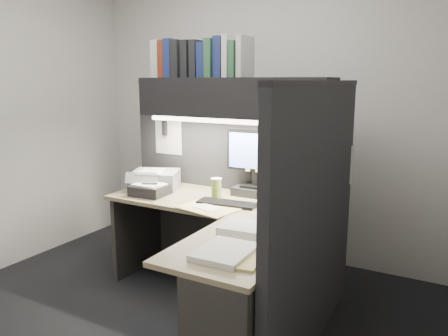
{
  "coord_description": "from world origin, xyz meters",
  "views": [
    {
      "loc": [
        1.72,
        -2.23,
        1.63
      ],
      "look_at": [
        0.18,
        0.51,
        1.0
      ],
      "focal_mm": 35.0,
      "sensor_mm": 36.0,
      "label": 1
    }
  ],
  "objects_px": {
    "monitor": "(255,170)",
    "printer": "(155,180)",
    "desk": "(218,271)",
    "keyboard": "(227,203)",
    "coffee_cup": "(216,189)",
    "overhead_shelf": "(233,97)",
    "notebook_stack": "(150,190)",
    "telephone": "(292,203)"
  },
  "relations": [
    {
      "from": "coffee_cup",
      "to": "printer",
      "type": "xyz_separation_m",
      "value": [
        -0.61,
        0.02,
        0.0
      ]
    },
    {
      "from": "overhead_shelf",
      "to": "notebook_stack",
      "type": "bearing_deg",
      "value": -149.8
    },
    {
      "from": "overhead_shelf",
      "to": "keyboard",
      "type": "height_order",
      "value": "overhead_shelf"
    },
    {
      "from": "keyboard",
      "to": "printer",
      "type": "relative_size",
      "value": 1.19
    },
    {
      "from": "keyboard",
      "to": "printer",
      "type": "bearing_deg",
      "value": 163.58
    },
    {
      "from": "monitor",
      "to": "telephone",
      "type": "height_order",
      "value": "monitor"
    },
    {
      "from": "desk",
      "to": "monitor",
      "type": "relative_size",
      "value": 3.3
    },
    {
      "from": "monitor",
      "to": "notebook_stack",
      "type": "height_order",
      "value": "monitor"
    },
    {
      "from": "overhead_shelf",
      "to": "telephone",
      "type": "relative_size",
      "value": 7.35
    },
    {
      "from": "desk",
      "to": "notebook_stack",
      "type": "relative_size",
      "value": 6.3
    },
    {
      "from": "overhead_shelf",
      "to": "coffee_cup",
      "type": "height_order",
      "value": "overhead_shelf"
    },
    {
      "from": "desk",
      "to": "telephone",
      "type": "xyz_separation_m",
      "value": [
        0.25,
        0.63,
        0.33
      ]
    },
    {
      "from": "overhead_shelf",
      "to": "telephone",
      "type": "distance_m",
      "value": 0.92
    },
    {
      "from": "keyboard",
      "to": "coffee_cup",
      "type": "xyz_separation_m",
      "value": [
        -0.16,
        0.12,
        0.06
      ]
    },
    {
      "from": "monitor",
      "to": "printer",
      "type": "bearing_deg",
      "value": -169.08
    },
    {
      "from": "monitor",
      "to": "telephone",
      "type": "distance_m",
      "value": 0.45
    },
    {
      "from": "coffee_cup",
      "to": "printer",
      "type": "relative_size",
      "value": 0.4
    },
    {
      "from": "telephone",
      "to": "notebook_stack",
      "type": "height_order",
      "value": "telephone"
    },
    {
      "from": "keyboard",
      "to": "notebook_stack",
      "type": "xyz_separation_m",
      "value": [
        -0.67,
        -0.06,
        0.03
      ]
    },
    {
      "from": "printer",
      "to": "notebook_stack",
      "type": "distance_m",
      "value": 0.23
    },
    {
      "from": "overhead_shelf",
      "to": "keyboard",
      "type": "bearing_deg",
      "value": -69.39
    },
    {
      "from": "desk",
      "to": "keyboard",
      "type": "relative_size",
      "value": 3.84
    },
    {
      "from": "notebook_stack",
      "to": "telephone",
      "type": "bearing_deg",
      "value": 10.75
    },
    {
      "from": "desk",
      "to": "printer",
      "type": "height_order",
      "value": "printer"
    },
    {
      "from": "telephone",
      "to": "coffee_cup",
      "type": "height_order",
      "value": "coffee_cup"
    },
    {
      "from": "keyboard",
      "to": "coffee_cup",
      "type": "height_order",
      "value": "coffee_cup"
    },
    {
      "from": "monitor",
      "to": "keyboard",
      "type": "distance_m",
      "value": 0.4
    },
    {
      "from": "keyboard",
      "to": "notebook_stack",
      "type": "distance_m",
      "value": 0.68
    },
    {
      "from": "printer",
      "to": "notebook_stack",
      "type": "height_order",
      "value": "printer"
    },
    {
      "from": "keyboard",
      "to": "coffee_cup",
      "type": "bearing_deg",
      "value": 137.02
    },
    {
      "from": "overhead_shelf",
      "to": "keyboard",
      "type": "relative_size",
      "value": 3.5
    },
    {
      "from": "overhead_shelf",
      "to": "notebook_stack",
      "type": "xyz_separation_m",
      "value": [
        -0.57,
        -0.33,
        -0.73
      ]
    },
    {
      "from": "monitor",
      "to": "printer",
      "type": "distance_m",
      "value": 0.87
    },
    {
      "from": "desk",
      "to": "monitor",
      "type": "xyz_separation_m",
      "value": [
        -0.13,
        0.82,
        0.49
      ]
    },
    {
      "from": "overhead_shelf",
      "to": "keyboard",
      "type": "xyz_separation_m",
      "value": [
        0.1,
        -0.27,
        -0.76
      ]
    },
    {
      "from": "coffee_cup",
      "to": "printer",
      "type": "distance_m",
      "value": 0.61
    },
    {
      "from": "desk",
      "to": "printer",
      "type": "relative_size",
      "value": 4.57
    },
    {
      "from": "printer",
      "to": "coffee_cup",
      "type": "bearing_deg",
      "value": -25.36
    },
    {
      "from": "desk",
      "to": "printer",
      "type": "xyz_separation_m",
      "value": [
        -0.97,
        0.62,
        0.36
      ]
    },
    {
      "from": "keyboard",
      "to": "printer",
      "type": "distance_m",
      "value": 0.79
    },
    {
      "from": "keyboard",
      "to": "telephone",
      "type": "bearing_deg",
      "value": 13.17
    },
    {
      "from": "telephone",
      "to": "coffee_cup",
      "type": "relative_size",
      "value": 1.42
    }
  ]
}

